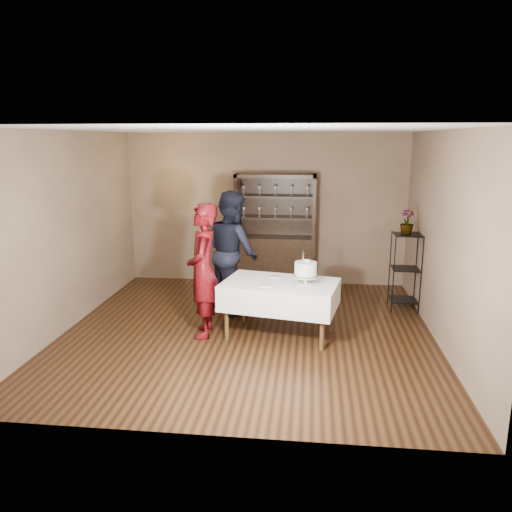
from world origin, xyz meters
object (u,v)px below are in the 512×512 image
object	(u,v)px
woman	(203,271)
cake	(306,270)
man	(232,251)
plant_etagere	(405,268)
potted_plant	(407,222)
cake_table	(280,295)
china_hutch	(275,250)

from	to	relation	value
woman	cake	bearing A→B (deg)	84.95
woman	man	distance (m)	1.08
plant_etagere	woman	world-z (taller)	woman
woman	potted_plant	distance (m)	3.18
cake_table	woman	distance (m)	1.07
plant_etagere	cake_table	xyz separation A→B (m)	(-1.84, -1.27, -0.09)
china_hutch	plant_etagere	size ratio (longest dim) A/B	1.67
plant_etagere	potted_plant	bearing A→B (deg)	171.49
china_hutch	cake	xyz separation A→B (m)	(0.57, -2.35, 0.26)
man	potted_plant	xyz separation A→B (m)	(2.61, 0.32, 0.45)
woman	plant_etagere	bearing A→B (deg)	107.55
cake_table	potted_plant	xyz separation A→B (m)	(1.82, 1.28, 0.81)
potted_plant	cake_table	bearing A→B (deg)	-144.93
man	cake	bearing A→B (deg)	-165.53
cake_table	woman	xyz separation A→B (m)	(-1.01, -0.10, 0.33)
cake	plant_etagere	bearing A→B (deg)	40.80
cake	potted_plant	bearing A→B (deg)	41.22
man	potted_plant	world-z (taller)	man
china_hutch	plant_etagere	world-z (taller)	china_hutch
woman	cake	size ratio (longest dim) A/B	3.97
plant_etagere	man	distance (m)	2.66
china_hutch	woman	world-z (taller)	china_hutch
china_hutch	cake	size ratio (longest dim) A/B	4.43
man	potted_plant	bearing A→B (deg)	-117.33
china_hutch	plant_etagere	distance (m)	2.33
man	cake	xyz separation A→B (m)	(1.12, -0.98, -0.00)
cake	cake_table	bearing A→B (deg)	175.55
china_hutch	woman	xyz separation A→B (m)	(-0.77, -2.42, 0.23)
cake_table	potted_plant	bearing A→B (deg)	35.07
cake_table	plant_etagere	bearing A→B (deg)	34.73
china_hutch	cake	world-z (taller)	china_hutch
china_hutch	woman	distance (m)	2.55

